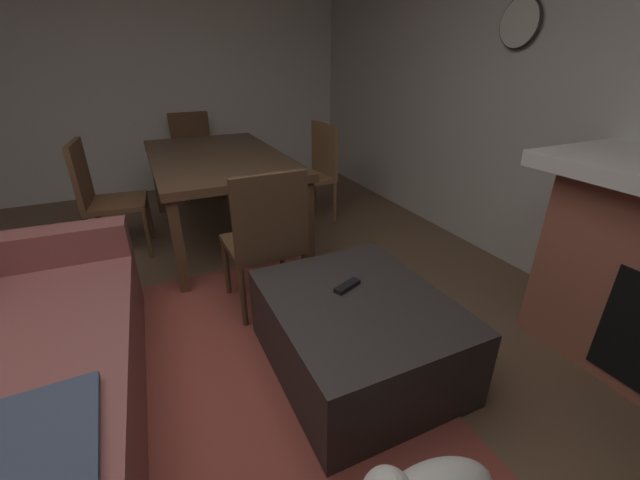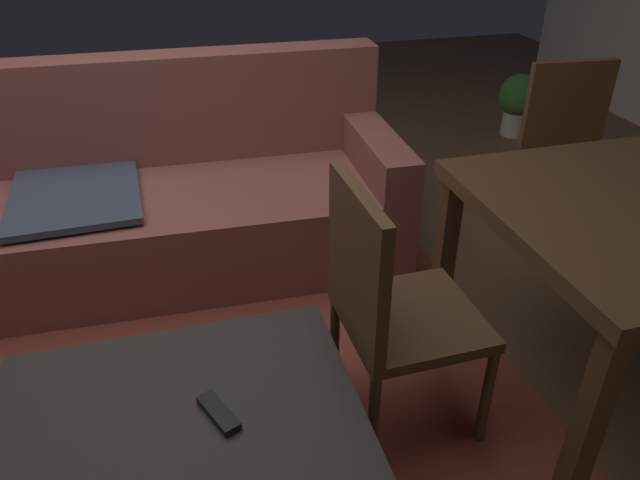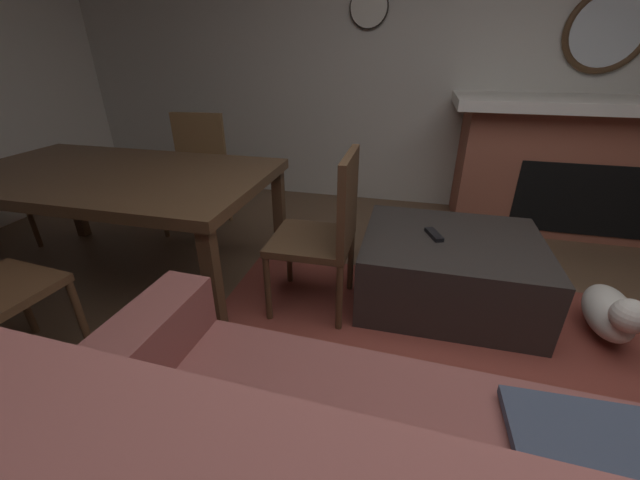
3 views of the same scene
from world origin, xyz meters
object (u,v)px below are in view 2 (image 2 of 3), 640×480
object	(u,v)px
tv_remote	(219,413)
potted_plant	(518,101)
couch	(174,197)
dining_chair_west	(387,301)
ottoman_coffee_table	(187,476)
dining_chair_north	(571,149)

from	to	relation	value
tv_remote	potted_plant	xyz separation A→B (m)	(2.52, 2.59, -0.17)
potted_plant	couch	bearing A→B (deg)	-157.84
dining_chair_west	ottoman_coffee_table	bearing A→B (deg)	-160.52
dining_chair_west	potted_plant	bearing A→B (deg)	50.38
potted_plant	dining_chair_north	bearing A→B (deg)	-113.46
ottoman_coffee_table	tv_remote	size ratio (longest dim) A/B	6.27
dining_chair_west	potted_plant	world-z (taller)	dining_chair_west
ottoman_coffee_table	dining_chair_north	size ratio (longest dim) A/B	1.08
ottoman_coffee_table	potted_plant	size ratio (longest dim) A/B	2.18
ottoman_coffee_table	dining_chair_west	xyz separation A→B (m)	(0.69, 0.24, 0.31)
dining_chair_north	potted_plant	distance (m)	1.58
couch	potted_plant	size ratio (longest dim) A/B	4.78
couch	dining_chair_north	bearing A→B (deg)	-11.26
ottoman_coffee_table	dining_chair_north	world-z (taller)	dining_chair_north
dining_chair_north	dining_chair_west	xyz separation A→B (m)	(-1.33, -0.93, 0.00)
couch	dining_chair_west	distance (m)	1.46
tv_remote	couch	bearing A→B (deg)	68.37
dining_chair_west	potted_plant	xyz separation A→B (m)	(1.95, 2.35, -0.26)
ottoman_coffee_table	potted_plant	bearing A→B (deg)	44.58
couch	ottoman_coffee_table	xyz separation A→B (m)	(-0.08, -1.56, -0.12)
tv_remote	dining_chair_north	bearing A→B (deg)	8.72
dining_chair_west	couch	bearing A→B (deg)	114.82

